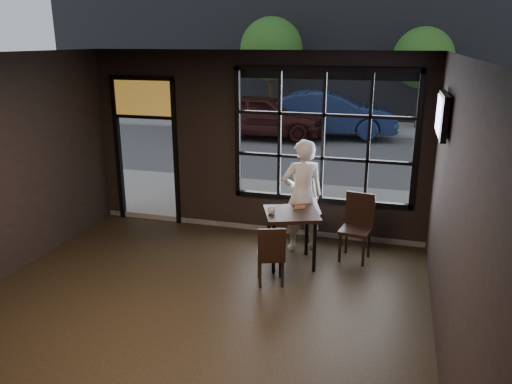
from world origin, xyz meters
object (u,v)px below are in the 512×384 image
(chair_near, at_px, (271,254))
(navy_car, at_px, (328,113))
(man, at_px, (302,196))
(cafe_table, at_px, (291,238))

(chair_near, xyz_separation_m, navy_car, (-0.77, 11.21, 0.42))
(man, relative_size, navy_car, 0.40)
(cafe_table, bearing_deg, chair_near, -122.64)
(man, xyz_separation_m, navy_car, (-0.96, 9.90, -0.06))
(cafe_table, bearing_deg, man, 64.64)
(chair_near, distance_m, navy_car, 11.24)
(chair_near, relative_size, navy_car, 0.19)
(navy_car, bearing_deg, cafe_table, 177.78)
(cafe_table, xyz_separation_m, navy_car, (-0.92, 10.50, 0.44))
(man, bearing_deg, cafe_table, 60.17)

